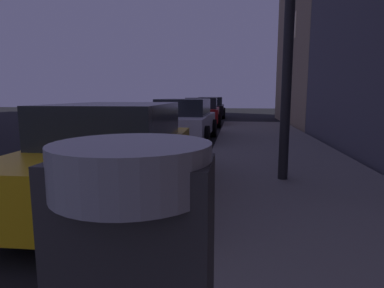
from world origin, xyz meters
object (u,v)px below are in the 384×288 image
object	(u,v)px
car_yellow_cab	(116,152)
car_red	(202,111)
car_white	(184,120)
car_black	(211,107)

from	to	relation	value
car_yellow_cab	car_red	bearing A→B (deg)	89.99
car_white	car_black	size ratio (longest dim) A/B	1.00
car_red	car_white	bearing A→B (deg)	-90.00
car_white	car_black	distance (m)	11.77
car_yellow_cab	car_red	distance (m)	12.28
car_yellow_cab	car_black	distance (m)	18.09
car_yellow_cab	car_white	world-z (taller)	same
car_white	car_red	bearing A→B (deg)	90.00
car_white	car_black	xyz separation A→B (m)	(-0.00, 11.77, -0.01)
car_white	car_red	world-z (taller)	same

